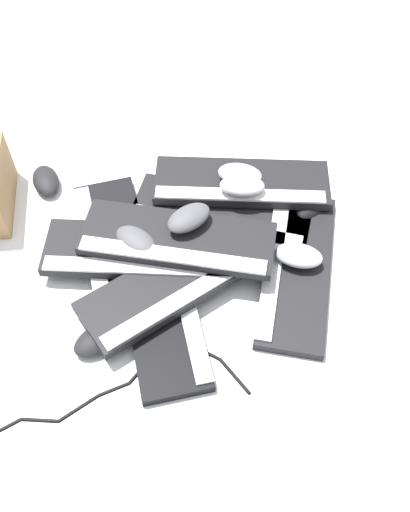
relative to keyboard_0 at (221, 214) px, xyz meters
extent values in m
plane|color=silver|center=(-0.15, -0.03, -0.01)|extent=(3.20, 3.20, 0.00)
cube|color=black|center=(0.00, 0.00, 0.00)|extent=(0.22, 0.46, 0.02)
cube|color=silver|center=(-0.05, -0.01, 0.01)|extent=(0.10, 0.42, 0.01)
cube|color=black|center=(-0.20, 0.18, 0.00)|extent=(0.44, 0.39, 0.02)
cube|color=silver|center=(-0.24, 0.23, 0.01)|extent=(0.35, 0.29, 0.01)
cube|color=black|center=(-0.30, 0.02, 0.00)|extent=(0.44, 0.38, 0.02)
cube|color=#B2B5BA|center=(-0.27, -0.02, 0.01)|extent=(0.36, 0.27, 0.01)
cube|color=black|center=(-0.08, -0.23, 0.00)|extent=(0.46, 0.24, 0.02)
cube|color=#B2B5BA|center=(-0.10, -0.17, 0.01)|extent=(0.42, 0.13, 0.01)
cube|color=black|center=(-0.20, 0.12, 0.03)|extent=(0.29, 0.46, 0.02)
cube|color=silver|center=(-0.25, 0.10, 0.04)|extent=(0.18, 0.41, 0.01)
cube|color=black|center=(0.09, -0.02, 0.03)|extent=(0.30, 0.46, 0.02)
cube|color=silver|center=(0.04, -0.04, 0.04)|extent=(0.18, 0.40, 0.01)
cube|color=black|center=(-0.24, 0.01, 0.03)|extent=(0.45, 0.36, 0.02)
cube|color=#B2B5BA|center=(-0.27, -0.04, 0.04)|extent=(0.38, 0.25, 0.01)
cube|color=black|center=(-0.16, 0.05, 0.06)|extent=(0.25, 0.46, 0.02)
cube|color=#B2B5BA|center=(-0.21, 0.03, 0.07)|extent=(0.13, 0.42, 0.01)
ellipsoid|color=#4C4C51|center=(-0.20, 0.13, 0.07)|extent=(0.09, 0.12, 0.04)
ellipsoid|color=black|center=(0.11, -0.20, 0.01)|extent=(0.12, 0.09, 0.04)
ellipsoid|color=black|center=(-0.08, 0.46, 0.01)|extent=(0.12, 0.12, 0.04)
ellipsoid|color=#B7B7BC|center=(-0.08, -0.22, 0.04)|extent=(0.08, 0.12, 0.04)
ellipsoid|color=#B7B7BC|center=(0.08, -0.01, 0.07)|extent=(0.09, 0.12, 0.04)
ellipsoid|color=#B7B7BC|center=(0.05, -0.04, 0.07)|extent=(0.10, 0.13, 0.04)
ellipsoid|color=black|center=(-0.43, 0.11, 0.01)|extent=(0.13, 0.11, 0.04)
ellipsoid|color=#4C4C51|center=(-0.12, 0.03, 0.10)|extent=(0.13, 0.11, 0.04)
cylinder|color=black|center=(-0.39, -0.19, -0.01)|extent=(0.05, 0.09, 0.01)
cylinder|color=black|center=(-0.36, -0.11, -0.01)|extent=(0.01, 0.06, 0.01)
cylinder|color=black|center=(-0.38, -0.05, -0.01)|extent=(0.05, 0.07, 0.01)
cylinder|color=black|center=(-0.44, 0.00, -0.01)|extent=(0.09, 0.03, 0.01)
cylinder|color=black|center=(-0.51, 0.03, -0.01)|extent=(0.05, 0.05, 0.01)
cylinder|color=black|center=(-0.57, 0.07, -0.01)|extent=(0.08, 0.05, 0.01)
cylinder|color=black|center=(-0.62, 0.13, -0.01)|extent=(0.03, 0.07, 0.01)
cylinder|color=black|center=(-0.66, 0.18, -0.01)|extent=(0.05, 0.04, 0.01)
sphere|color=black|center=(-0.41, -0.23, -0.01)|extent=(0.01, 0.01, 0.01)
sphere|color=black|center=(-0.36, -0.15, -0.01)|extent=(0.01, 0.01, 0.01)
sphere|color=black|center=(-0.36, -0.08, -0.01)|extent=(0.01, 0.01, 0.01)
sphere|color=black|center=(-0.40, -0.01, -0.01)|extent=(0.01, 0.01, 0.01)
sphere|color=black|center=(-0.49, 0.01, -0.01)|extent=(0.01, 0.01, 0.01)
sphere|color=black|center=(-0.53, 0.05, -0.01)|extent=(0.01, 0.01, 0.01)
sphere|color=black|center=(-0.61, 0.10, -0.01)|extent=(0.01, 0.01, 0.01)
sphere|color=black|center=(-0.64, 0.17, -0.01)|extent=(0.01, 0.01, 0.01)
camera|label=1|loc=(-0.86, -0.32, 1.09)|focal=40.00mm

